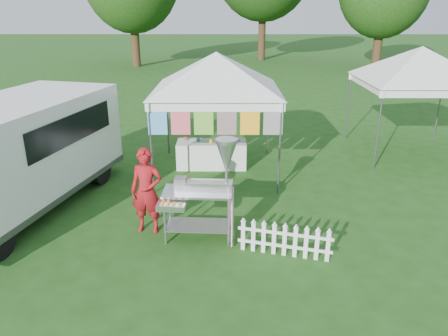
{
  "coord_description": "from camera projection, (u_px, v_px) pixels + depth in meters",
  "views": [
    {
      "loc": [
        0.23,
        -7.08,
        4.03
      ],
      "look_at": [
        0.2,
        0.75,
        1.1
      ],
      "focal_mm": 35.0,
      "sensor_mm": 36.0,
      "label": 1
    }
  ],
  "objects": [
    {
      "name": "vendor",
      "position": [
        147.0,
        191.0,
        8.04
      ],
      "size": [
        0.64,
        0.46,
        1.64
      ],
      "primitive_type": "imported",
      "rotation": [
        0.0,
        0.0,
        -0.11
      ],
      "color": "maroon",
      "rests_on": "ground"
    },
    {
      "name": "ground",
      "position": [
        213.0,
        238.0,
        8.05
      ],
      "size": [
        120.0,
        120.0,
        0.0
      ],
      "primitive_type": "plane",
      "color": "#204914",
      "rests_on": "ground"
    },
    {
      "name": "display_table",
      "position": [
        212.0,
        154.0,
        11.48
      ],
      "size": [
        1.8,
        0.7,
        0.69
      ],
      "primitive_type": "cube",
      "color": "white",
      "rests_on": "ground"
    },
    {
      "name": "picket_fence",
      "position": [
        285.0,
        241.0,
        7.39
      ],
      "size": [
        1.57,
        0.44,
        0.56
      ],
      "rotation": [
        0.0,
        0.0,
        -0.26
      ],
      "color": "white",
      "rests_on": "ground"
    },
    {
      "name": "donut_cart",
      "position": [
        209.0,
        182.0,
        7.66
      ],
      "size": [
        1.4,
        0.88,
        1.89
      ],
      "rotation": [
        0.0,
        0.0,
        -0.05
      ],
      "color": "gray",
      "rests_on": "ground"
    },
    {
      "name": "cargo_van",
      "position": [
        15.0,
        153.0,
        8.88
      ],
      "size": [
        3.39,
        5.75,
        2.24
      ],
      "rotation": [
        0.0,
        0.0,
        -0.24
      ],
      "color": "white",
      "rests_on": "ground"
    },
    {
      "name": "canopy_right",
      "position": [
        423.0,
        46.0,
        11.66
      ],
      "size": [
        4.24,
        4.24,
        3.45
      ],
      "color": "#59595E",
      "rests_on": "ground"
    },
    {
      "name": "canopy_main",
      "position": [
        216.0,
        52.0,
        10.27
      ],
      "size": [
        4.24,
        4.24,
        3.45
      ],
      "color": "#59595E",
      "rests_on": "ground"
    }
  ]
}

